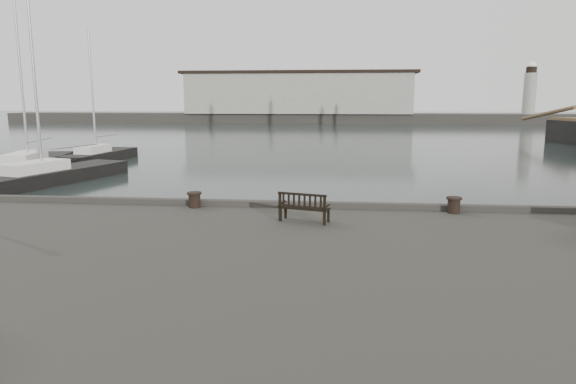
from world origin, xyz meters
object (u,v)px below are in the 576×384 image
Objects in this scene: bollard_left at (194,200)px; yacht_d at (100,159)px; bollard_right at (454,205)px; yacht_c at (50,179)px; yacht_b at (32,167)px; bench at (304,213)px.

bollard_left is 0.04× the size of yacht_d.
bollard_left is at bearing 180.00° from bollard_right.
bollard_right is at bearing -16.72° from yacht_c.
yacht_d is at bearing 55.88° from yacht_b.
yacht_c is at bearing 153.55° from bench.
yacht_c is at bearing -74.21° from yacht_d.
yacht_d reaches higher than bench.
bollard_right is 24.24m from yacht_c.
yacht_c reaches higher than yacht_d.
bollard_right is 0.03× the size of yacht_c.
yacht_c is at bearing 147.48° from bollard_right.
bollard_right is at bearing 35.56° from bench.
bench is 3.06× the size of bollard_right.
bench is 28.12m from yacht_b.
bollard_right is (4.33, 1.56, -0.02)m from bench.
yacht_c reaches higher than bollard_right.
yacht_b reaches higher than bollard_left.
bench is at bearing -160.18° from bollard_right.
bollard_left is (-3.54, 1.56, -0.02)m from bench.
yacht_c is (-20.40, 13.00, -1.55)m from bollard_right.
yacht_b reaches higher than yacht_d.
yacht_b is at bearing 133.09° from bollard_left.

